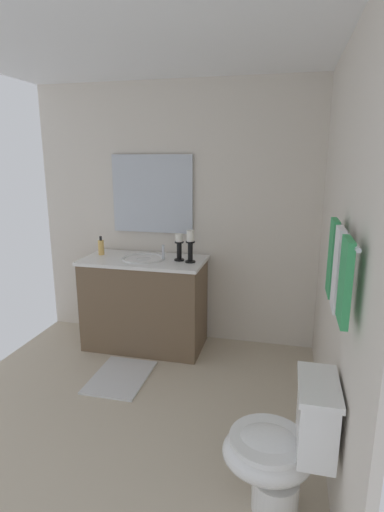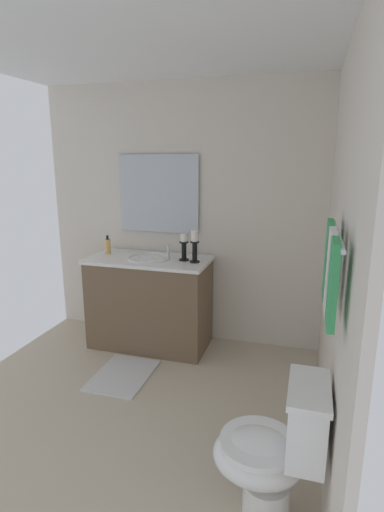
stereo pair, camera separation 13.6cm
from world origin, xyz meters
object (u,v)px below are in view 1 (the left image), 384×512
object	(u,v)px
soap_bottle	(101,247)
towel_near_vanity	(333,258)
candle_holder_short	(179,247)
towel_bar	(346,232)
bath_mat	(120,377)
vanity_cabinet	(145,303)
mirror	(152,194)
candle_holder_tall	(190,245)
toilet	(281,448)
towel_center	(338,269)
sink_basin	(144,263)
towel_near_corner	(345,281)

from	to	relation	value
soap_bottle	towel_near_vanity	world-z (taller)	towel_near_vanity
candle_holder_short	towel_bar	distance (m)	1.98
towel_bar	soap_bottle	bearing A→B (deg)	-128.10
bath_mat	vanity_cabinet	bearing A→B (deg)	-180.00
mirror	towel_near_vanity	xyz separation A→B (m)	(1.52, 1.51, -0.17)
candle_holder_tall	candle_holder_short	world-z (taller)	candle_holder_tall
toilet	mirror	bearing A→B (deg)	-145.43
mirror	bath_mat	world-z (taller)	mirror
towel_near_vanity	bath_mat	xyz separation A→B (m)	(-0.62, -1.51, -1.25)
mirror	bath_mat	size ratio (longest dim) A/B	1.32
candle_holder_tall	towel_center	world-z (taller)	towel_center
vanity_cabinet	candle_holder_short	bearing A→B (deg)	93.11
vanity_cabinet	candle_holder_tall	bearing A→B (deg)	87.35
candle_holder_tall	bath_mat	xyz separation A→B (m)	(0.60, -0.45, -1.01)
soap_bottle	towel_near_vanity	distance (m)	2.37
sink_basin	soap_bottle	xyz separation A→B (m)	(-0.06, -0.45, 0.11)
mirror	soap_bottle	size ratio (longest dim) A/B	4.41
soap_bottle	candle_holder_short	bearing A→B (deg)	87.01
sink_basin	towel_center	xyz separation A→B (m)	(1.49, 1.51, 0.45)
towel_bar	vanity_cabinet	bearing A→B (deg)	-134.33
soap_bottle	towel_bar	size ratio (longest dim) A/B	0.24
candle_holder_short	mirror	bearing A→B (deg)	-127.96
mirror	candle_holder_short	size ratio (longest dim) A/B	3.24
mirror	toilet	xyz separation A→B (m)	(1.89, 1.30, -1.06)
soap_bottle	towel_center	world-z (taller)	towel_center
sink_basin	soap_bottle	world-z (taller)	soap_bottle
towel_center	bath_mat	bearing A→B (deg)	-119.87
sink_basin	candle_holder_tall	distance (m)	0.49
vanity_cabinet	soap_bottle	size ratio (longest dim) A/B	6.30
mirror	soap_bottle	bearing A→B (deg)	-63.93
towel_bar	bath_mat	xyz separation A→B (m)	(-0.87, -1.53, -1.43)
towel_bar	towel_center	size ratio (longest dim) A/B	1.94
toilet	candle_holder_tall	bearing A→B (deg)	-151.72
sink_basin	bath_mat	size ratio (longest dim) A/B	0.67
soap_bottle	towel_bar	bearing A→B (deg)	51.90
sink_basin	mirror	size ratio (longest dim) A/B	0.51
towel_near_corner	towel_near_vanity	bearing A→B (deg)	180.00
candle_holder_short	towel_near_corner	world-z (taller)	towel_near_corner
vanity_cabinet	soap_bottle	xyz separation A→B (m)	(-0.06, -0.45, 0.50)
vanity_cabinet	towel_near_vanity	xyz separation A→B (m)	(1.24, 1.51, 0.83)
towel_near_corner	soap_bottle	bearing A→B (deg)	-132.59
towel_center	bath_mat	size ratio (longest dim) A/B	0.65
toilet	towel_center	xyz separation A→B (m)	(-0.12, 0.20, 0.90)
towel_center	candle_holder_short	bearing A→B (deg)	-142.15
bath_mat	towel_bar	bearing A→B (deg)	60.42
towel_center	soap_bottle	bearing A→B (deg)	-128.35
candle_holder_short	towel_near_corner	distance (m)	2.14
candle_holder_short	towel_near_vanity	size ratio (longest dim) A/B	0.61
vanity_cabinet	towel_center	bearing A→B (deg)	45.33
toilet	bath_mat	bearing A→B (deg)	-127.14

